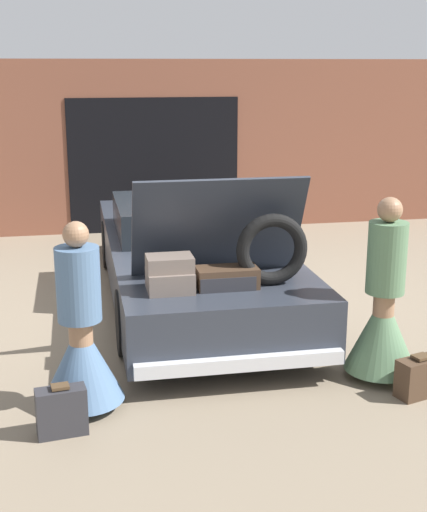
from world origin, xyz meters
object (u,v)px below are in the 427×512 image
object	(u,v)px
person_right	(383,316)
suitcase_beside_left_person	(62,411)
car	(191,255)
suitcase_beside_right_person	(420,377)
person_left	(81,344)

from	to	relation	value
person_right	suitcase_beside_left_person	world-z (taller)	person_right
car	suitcase_beside_left_person	size ratio (longest dim) A/B	12.92
suitcase_beside_right_person	suitcase_beside_left_person	bearing A→B (deg)	-178.22
suitcase_beside_left_person	person_left	bearing A→B (deg)	67.94
car	person_right	bearing A→B (deg)	-62.29
person_right	suitcase_beside_right_person	bearing A→B (deg)	-159.45
person_left	suitcase_beside_right_person	world-z (taller)	person_left
car	suitcase_beside_left_person	distance (m)	3.36
person_left	suitcase_beside_left_person	size ratio (longest dim) A/B	3.84
car	person_right	world-z (taller)	car
car	person_right	size ratio (longest dim) A/B	3.20
person_left	car	bearing A→B (deg)	166.47
car	person_right	xyz separation A→B (m)	(1.31, -2.49, 0.03)
suitcase_beside_right_person	person_right	bearing A→B (deg)	112.23
person_left	person_right	world-z (taller)	person_right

